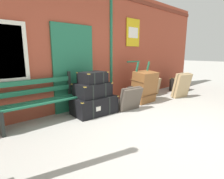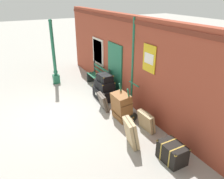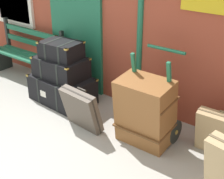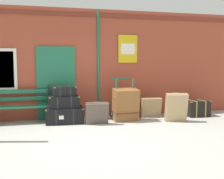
{
  "view_description": "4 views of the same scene",
  "coord_description": "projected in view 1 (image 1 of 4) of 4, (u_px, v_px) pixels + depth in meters",
  "views": [
    {
      "loc": [
        -2.92,
        -1.49,
        1.44
      ],
      "look_at": [
        -0.08,
        1.61,
        0.58
      ],
      "focal_mm": 28.98,
      "sensor_mm": 36.0,
      "label": 1
    },
    {
      "loc": [
        6.81,
        -1.61,
        3.88
      ],
      "look_at": [
        0.4,
        1.77,
        0.71
      ],
      "focal_mm": 35.78,
      "sensor_mm": 36.0,
      "label": 2
    },
    {
      "loc": [
        3.17,
        -1.51,
        2.57
      ],
      "look_at": [
        0.75,
        1.65,
        0.63
      ],
      "focal_mm": 53.51,
      "sensor_mm": 36.0,
      "label": 3
    },
    {
      "loc": [
        -1.14,
        -5.84,
        1.7
      ],
      "look_at": [
        0.92,
        1.87,
        0.88
      ],
      "focal_mm": 45.39,
      "sensor_mm": 36.0,
      "label": 4
    }
  ],
  "objects": [
    {
      "name": "suitcase_tan",
      "position": [
        153.0,
        87.0,
        6.13
      ],
      "size": [
        0.65,
        0.28,
        0.61
      ],
      "color": "tan",
      "rests_on": "ground"
    },
    {
      "name": "large_brown_trunk",
      "position": [
        144.0,
        87.0,
        5.25
      ],
      "size": [
        0.7,
        0.53,
        0.92
      ],
      "color": "brown",
      "rests_on": "ground"
    },
    {
      "name": "platform_bench",
      "position": [
        40.0,
        102.0,
        3.73
      ],
      "size": [
        1.6,
        0.43,
        1.01
      ],
      "color": "#1E6647",
      "rests_on": "ground"
    },
    {
      "name": "brick_facade",
      "position": [
        89.0,
        46.0,
        4.84
      ],
      "size": [
        10.4,
        0.35,
        3.2
      ],
      "color": "#9E422D",
      "rests_on": "ground"
    },
    {
      "name": "steamer_trunk_top",
      "position": [
        93.0,
        77.0,
        4.21
      ],
      "size": [
        0.64,
        0.49,
        0.27
      ],
      "color": "black",
      "rests_on": "steamer_trunk_middle"
    },
    {
      "name": "porters_trolley",
      "position": [
        139.0,
        92.0,
        5.42
      ],
      "size": [
        0.71,
        0.62,
        1.19
      ],
      "color": "black",
      "rests_on": "ground"
    },
    {
      "name": "steamer_trunk_middle",
      "position": [
        93.0,
        90.0,
        4.25
      ],
      "size": [
        0.81,
        0.55,
        0.33
      ],
      "color": "black",
      "rests_on": "steamer_trunk_base"
    },
    {
      "name": "suitcase_slate",
      "position": [
        182.0,
        85.0,
        5.8
      ],
      "size": [
        0.65,
        0.45,
        0.82
      ],
      "color": "tan",
      "rests_on": "ground"
    },
    {
      "name": "suitcase_brown",
      "position": [
        131.0,
        99.0,
        4.53
      ],
      "size": [
        0.63,
        0.35,
        0.62
      ],
      "color": "#51473D",
      "rests_on": "ground"
    },
    {
      "name": "ground_plane",
      "position": [
        174.0,
        133.0,
        3.3
      ],
      "size": [
        60.0,
        60.0,
        0.0
      ],
      "primitive_type": "plane",
      "color": "#A3A099"
    },
    {
      "name": "steamer_trunk_base",
      "position": [
        94.0,
        105.0,
        4.32
      ],
      "size": [
        1.05,
        0.72,
        0.43
      ],
      "color": "black",
      "rests_on": "ground"
    },
    {
      "name": "corner_trunk",
      "position": [
        180.0,
        84.0,
        6.91
      ],
      "size": [
        0.69,
        0.5,
        0.49
      ],
      "color": "black",
      "rests_on": "ground"
    }
  ]
}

